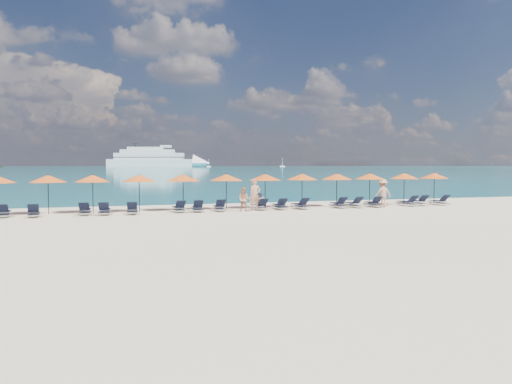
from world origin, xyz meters
name	(u,v)px	position (x,y,z in m)	size (l,w,h in m)	color
ground	(273,217)	(0.00, 0.00, 0.00)	(1400.00, 1400.00, 0.00)	beige
sea	(106,167)	(0.00, 660.00, 0.01)	(1600.00, 1300.00, 0.01)	#1FA9B2
cruise_ship	(160,160)	(64.25, 605.06, 9.27)	(127.44, 61.94, 35.63)	silver
sailboat_near	(209,166)	(116.46, 558.76, 1.00)	(5.32, 1.77, 9.75)	silver
sailboat_far	(282,166)	(219.32, 583.34, 1.22)	(6.49, 2.16, 11.90)	silver
jetski	(257,200)	(1.74, 8.14, 0.33)	(1.22, 2.35, 0.80)	silver
beachgoer_a	(255,195)	(0.25, 3.99, 0.98)	(0.71, 0.47, 1.95)	tan
beachgoer_b	(244,199)	(-0.57, 3.61, 0.73)	(0.71, 0.41, 1.46)	tan
beachgoer_c	(383,193)	(9.12, 3.87, 0.94)	(1.21, 0.56, 1.87)	tan
umbrella_1	(48,179)	(-11.63, 5.48, 2.02)	(2.10, 2.10, 2.28)	black
umbrella_2	(93,178)	(-9.22, 5.33, 2.02)	(2.10, 2.10, 2.28)	black
umbrella_3	(139,178)	(-6.58, 5.29, 2.02)	(2.10, 2.10, 2.28)	black
umbrella_4	(183,178)	(-3.95, 5.32, 2.02)	(2.10, 2.10, 2.28)	black
umbrella_5	(226,177)	(-1.21, 5.39, 2.02)	(2.10, 2.10, 2.28)	black
umbrella_6	(265,177)	(1.36, 5.34, 2.02)	(2.10, 2.10, 2.28)	black
umbrella_7	(302,177)	(4.00, 5.50, 2.02)	(2.10, 2.10, 2.28)	black
umbrella_8	(337,177)	(6.42, 5.25, 2.02)	(2.10, 2.10, 2.28)	black
umbrella_9	(370,176)	(9.01, 5.38, 2.02)	(2.10, 2.10, 2.28)	black
umbrella_10	(404,176)	(11.83, 5.47, 2.02)	(2.10, 2.10, 2.28)	black
umbrella_11	(434,176)	(14.36, 5.47, 2.02)	(2.10, 2.10, 2.28)	black
lounger_1	(4,213)	(-13.75, 4.31, 0.24)	(0.69, 1.72, 0.66)	silver
lounger_2	(33,213)	(-12.26, 3.97, 0.24)	(0.79, 1.75, 0.66)	silver
lounger_3	(85,211)	(-9.64, 4.29, 0.24)	(0.73, 1.74, 0.66)	silver
lounger_4	(105,211)	(-8.59, 4.08, 0.24)	(0.77, 1.75, 0.66)	silver
lounger_5	(132,210)	(-7.09, 3.96, 0.24)	(0.75, 1.74, 0.66)	silver
lounger_6	(179,208)	(-4.39, 4.27, 0.24)	(0.71, 1.73, 0.66)	silver
lounger_7	(197,208)	(-3.29, 4.21, 0.24)	(0.76, 1.75, 0.66)	silver
lounger_8	(219,207)	(-1.93, 4.28, 0.24)	(0.75, 1.74, 0.66)	silver
lounger_9	(260,206)	(0.70, 4.30, 0.24)	(0.67, 1.72, 0.66)	silver
lounger_10	(280,206)	(1.93, 4.19, 0.24)	(0.68, 1.72, 0.66)	silver
lounger_11	(300,205)	(3.33, 4.19, 0.24)	(0.76, 1.75, 0.66)	silver
lounger_12	(339,204)	(6.02, 4.15, 0.24)	(0.68, 1.72, 0.66)	silver
lounger_13	(354,204)	(7.07, 4.07, 0.24)	(0.71, 1.73, 0.66)	silver
lounger_14	(373,203)	(8.54, 4.10, 0.24)	(0.68, 1.72, 0.66)	silver
lounger_15	(408,203)	(11.21, 4.05, 0.24)	(0.76, 1.74, 0.66)	silver
lounger_16	(419,202)	(12.30, 4.32, 0.24)	(0.74, 1.74, 0.66)	silver
lounger_17	(440,202)	(13.81, 4.10, 0.24)	(0.65, 1.71, 0.66)	silver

